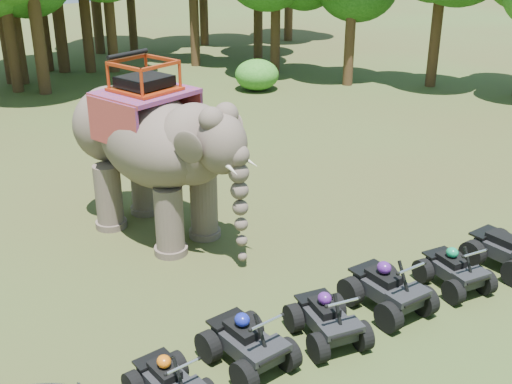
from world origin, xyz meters
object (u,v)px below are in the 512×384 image
atv_0 (169,376)px  atv_2 (328,313)px  atv_4 (455,265)px  atv_3 (388,282)px  atv_5 (509,244)px  atv_1 (247,336)px  elephant (152,149)px

atv_0 → atv_2: bearing=-6.1°
atv_2 → atv_0: bearing=-170.9°
atv_2 → atv_4: (3.74, 0.04, -0.03)m
atv_3 → atv_5: atv_5 is taller
atv_0 → atv_4: 7.27m
atv_1 → atv_4: (5.54, -0.14, -0.06)m
atv_4 → atv_5: bearing=2.8°
atv_0 → elephant: bearing=61.7°
atv_1 → atv_4: atv_1 is taller
elephant → atv_5: 9.27m
atv_4 → atv_1: bearing=-176.0°
atv_0 → atv_5: atv_5 is taller
atv_3 → atv_5: size_ratio=0.99×
atv_2 → atv_4: bearing=9.4°
atv_0 → atv_3: size_ratio=0.84×
atv_3 → atv_4: 1.95m
atv_1 → atv_3: size_ratio=0.96×
atv_0 → atv_1: size_ratio=0.87×
atv_4 → atv_5: (1.77, -0.08, 0.09)m
atv_1 → atv_4: 5.54m
atv_1 → atv_5: 7.31m
elephant → atv_2: bearing=-100.2°
atv_0 → atv_4: bearing=-6.0°
atv_4 → atv_2: bearing=-174.0°
atv_4 → atv_5: size_ratio=0.87×
atv_5 → atv_4: bearing=172.8°
atv_3 → atv_4: bearing=-6.1°
atv_2 → atv_3: bearing=14.4°
atv_2 → atv_3: atv_3 is taller
elephant → atv_0: (-2.58, -6.39, -1.84)m
elephant → atv_4: size_ratio=3.56×
atv_3 → atv_2: bearing=-176.4°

